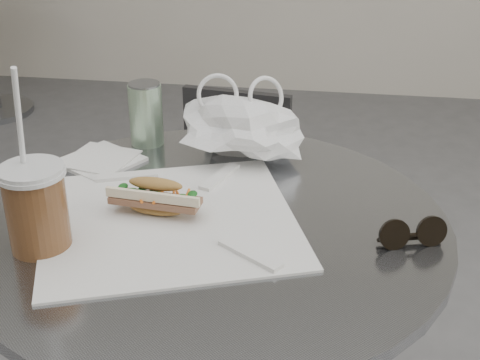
# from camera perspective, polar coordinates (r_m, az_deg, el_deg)

# --- Properties ---
(cafe_table) EXTENTS (0.76, 0.76, 0.74)m
(cafe_table) POSITION_cam_1_polar(r_m,az_deg,el_deg) (1.22, -2.34, -14.57)
(cafe_table) COLOR slate
(cafe_table) RESTS_ON ground
(chair_far) EXTENTS (0.37, 0.39, 0.70)m
(chair_far) POSITION_cam_1_polar(r_m,az_deg,el_deg) (1.80, -1.56, -5.50)
(chair_far) COLOR #313133
(chair_far) RESTS_ON ground
(sandwich_paper) EXTENTS (0.49, 0.48, 0.00)m
(sandwich_paper) POSITION_cam_1_polar(r_m,az_deg,el_deg) (1.06, -6.09, -3.39)
(sandwich_paper) COLOR white
(sandwich_paper) RESTS_ON cafe_table
(banh_mi) EXTENTS (0.18, 0.09, 0.06)m
(banh_mi) POSITION_cam_1_polar(r_m,az_deg,el_deg) (1.07, -7.21, -1.47)
(banh_mi) COLOR #AB8540
(banh_mi) RESTS_ON sandwich_paper
(iced_coffee) EXTENTS (0.10, 0.10, 0.28)m
(iced_coffee) POSITION_cam_1_polar(r_m,az_deg,el_deg) (1.00, -17.00, -2.16)
(iced_coffee) COLOR brown
(iced_coffee) RESTS_ON cafe_table
(sunglasses) EXTENTS (0.10, 0.05, 0.05)m
(sunglasses) POSITION_cam_1_polar(r_m,az_deg,el_deg) (1.02, 14.47, -4.53)
(sunglasses) COLOR black
(sunglasses) RESTS_ON cafe_table
(plastic_bag) EXTENTS (0.27, 0.25, 0.11)m
(plastic_bag) POSITION_cam_1_polar(r_m,az_deg,el_deg) (1.25, 0.00, 4.35)
(plastic_bag) COLOR white
(plastic_bag) RESTS_ON cafe_table
(napkin_stack) EXTENTS (0.17, 0.17, 0.01)m
(napkin_stack) POSITION_cam_1_polar(r_m,az_deg,el_deg) (1.27, -11.86, 1.67)
(napkin_stack) COLOR white
(napkin_stack) RESTS_ON cafe_table
(drink_can) EXTENTS (0.07, 0.07, 0.12)m
(drink_can) POSITION_cam_1_polar(r_m,az_deg,el_deg) (1.32, -8.03, 5.61)
(drink_can) COLOR #4F8750
(drink_can) RESTS_ON cafe_table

